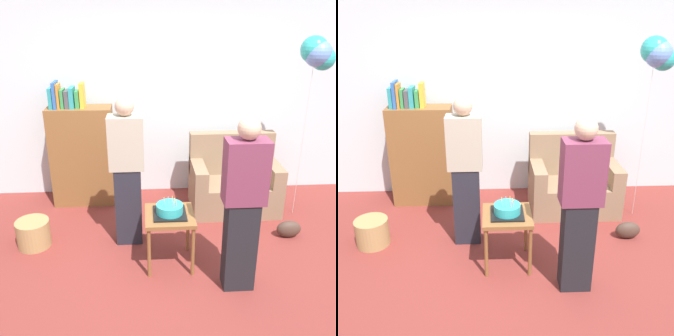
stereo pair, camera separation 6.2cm
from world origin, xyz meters
TOP-DOWN VIEW (x-y plane):
  - ground_plane at (0.00, 0.00)m, footprint 8.00×8.00m
  - wall_back at (0.00, 2.05)m, footprint 6.00×0.10m
  - couch at (0.74, 1.41)m, footprint 1.10×0.70m
  - bookshelf at (-1.21, 1.69)m, footprint 0.80×0.36m
  - side_table at (-0.17, 0.24)m, footprint 0.48×0.48m
  - birthday_cake at (-0.17, 0.24)m, footprint 0.32×0.32m
  - person_blowing_candles at (-0.59, 0.68)m, footprint 0.36×0.22m
  - person_holding_cake at (0.44, -0.14)m, footprint 0.36×0.22m
  - wicker_basket at (-1.63, 0.65)m, footprint 0.36×0.36m
  - handbag at (1.22, 0.64)m, footprint 0.28×0.14m
  - balloon_bunch at (1.54, 1.23)m, footprint 0.38×0.34m

SIDE VIEW (x-z plane):
  - ground_plane at x=0.00m, z-range 0.00..0.00m
  - handbag at x=1.22m, z-range 0.00..0.20m
  - wicker_basket at x=-1.63m, z-range 0.00..0.30m
  - couch at x=0.74m, z-range -0.14..0.82m
  - side_table at x=-0.17m, z-range 0.20..0.76m
  - birthday_cake at x=-0.17m, z-range 0.53..0.70m
  - bookshelf at x=-1.21m, z-range -0.12..1.50m
  - person_blowing_candles at x=-0.59m, z-range 0.02..1.65m
  - person_holding_cake at x=0.44m, z-range 0.02..1.65m
  - wall_back at x=0.00m, z-range 0.00..2.70m
  - balloon_bunch at x=1.54m, z-range 0.89..3.05m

